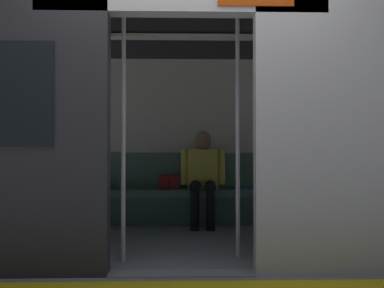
% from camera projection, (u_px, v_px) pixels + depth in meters
% --- Properties ---
extents(ground_plane, '(60.00, 60.00, 0.00)m').
position_uv_depth(ground_plane, '(182.00, 274.00, 3.27)').
color(ground_plane, gray).
extents(platform_edge_strip, '(8.00, 0.24, 0.01)m').
position_uv_depth(platform_edge_strip, '(182.00, 286.00, 2.97)').
color(platform_edge_strip, yellow).
rests_on(platform_edge_strip, ground_plane).
extents(train_car, '(6.40, 2.77, 2.25)m').
position_uv_depth(train_car, '(173.00, 94.00, 4.52)').
color(train_car, silver).
rests_on(train_car, ground_plane).
extents(bench_seat, '(3.15, 0.44, 0.44)m').
position_uv_depth(bench_seat, '(181.00, 197.00, 5.53)').
color(bench_seat, '#4C7566').
rests_on(bench_seat, ground_plane).
extents(person_seated, '(0.55, 0.69, 1.16)m').
position_uv_depth(person_seated, '(203.00, 172.00, 5.49)').
color(person_seated, '#D8CC4C').
rests_on(person_seated, ground_plane).
extents(handbag, '(0.26, 0.15, 0.17)m').
position_uv_depth(handbag, '(169.00, 182.00, 5.59)').
color(handbag, maroon).
rests_on(handbag, bench_seat).
extents(book, '(0.24, 0.27, 0.03)m').
position_uv_depth(book, '(238.00, 187.00, 5.64)').
color(book, '#26598C').
rests_on(book, bench_seat).
extents(grab_pole_door, '(0.04, 0.04, 2.11)m').
position_uv_depth(grab_pole_door, '(123.00, 134.00, 3.65)').
color(grab_pole_door, silver).
rests_on(grab_pole_door, ground_plane).
extents(grab_pole_far, '(0.04, 0.04, 2.11)m').
position_uv_depth(grab_pole_far, '(238.00, 134.00, 3.77)').
color(grab_pole_far, silver).
rests_on(grab_pole_far, ground_plane).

